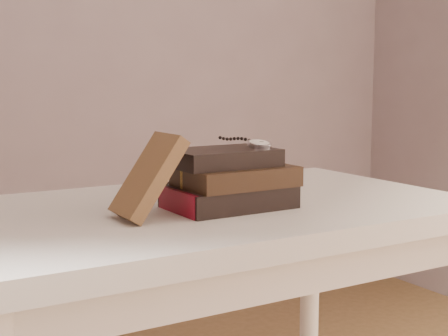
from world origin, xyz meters
TOP-DOWN VIEW (x-y plane):
  - table at (0.00, 0.35)m, footprint 1.00×0.60m
  - book_stack at (0.01, 0.29)m, footprint 0.23×0.16m
  - journal at (-0.16, 0.28)m, footprint 0.11×0.10m
  - pocket_watch at (0.07, 0.29)m, footprint 0.05×0.15m
  - eyeglasses at (-0.07, 0.37)m, footprint 0.09×0.11m

SIDE VIEW (x-z plane):
  - table at x=0.00m, z-range 0.28..1.03m
  - book_stack at x=0.01m, z-range 0.75..0.86m
  - eyeglasses at x=-0.07m, z-range 0.79..0.83m
  - journal at x=-0.16m, z-range 0.75..0.90m
  - pocket_watch at x=0.07m, z-range 0.86..0.88m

